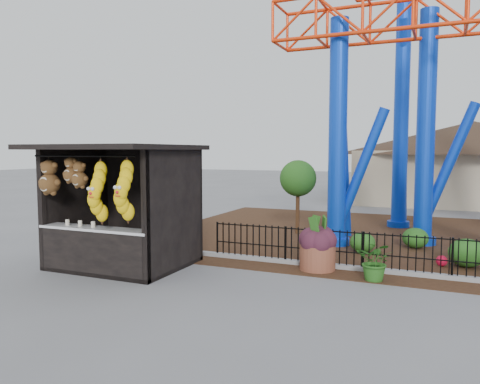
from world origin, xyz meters
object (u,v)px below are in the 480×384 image
at_px(roller_coaster, 468,41).
at_px(potted_plant, 376,261).
at_px(terracotta_planter, 317,257).
at_px(prize_booth, 116,208).

bearing_deg(roller_coaster, potted_plant, -107.71).
xyz_separation_m(roller_coaster, terracotta_planter, (-3.39, -5.53, -6.12)).
xyz_separation_m(prize_booth, terracotta_planter, (4.73, 1.79, -1.21)).
relative_size(terracotta_planter, potted_plant, 0.96).
xyz_separation_m(prize_booth, potted_plant, (6.21, 1.33, -1.06)).
bearing_deg(roller_coaster, terracotta_planter, -121.49).
bearing_deg(terracotta_planter, potted_plant, -17.51).
relative_size(prize_booth, potted_plant, 3.79).
xyz_separation_m(prize_booth, roller_coaster, (8.12, 7.32, 4.92)).
bearing_deg(terracotta_planter, roller_coaster, 58.51).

